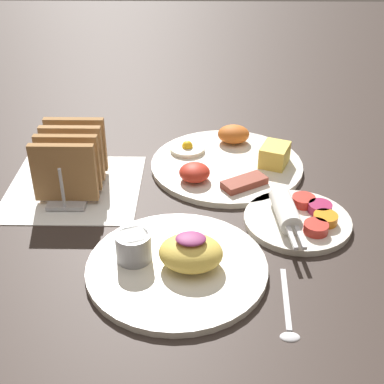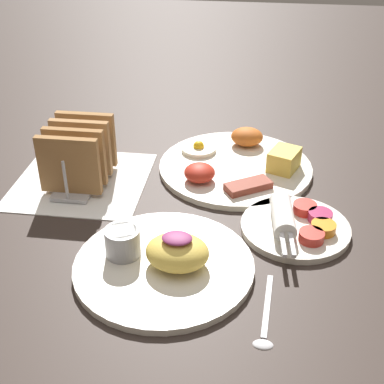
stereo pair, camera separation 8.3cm
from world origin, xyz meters
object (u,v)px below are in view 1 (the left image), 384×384
at_px(plate_condiments, 298,217).
at_px(plate_foreground, 174,261).
at_px(plate_breakfast, 228,161).
at_px(toast_rack, 71,161).

height_order(plate_condiments, plate_foreground, plate_foreground).
xyz_separation_m(plate_condiments, plate_foreground, (-0.18, -0.11, 0.00)).
distance_m(plate_breakfast, toast_rack, 0.27).
height_order(plate_breakfast, plate_condiments, plate_breakfast).
height_order(plate_breakfast, toast_rack, toast_rack).
xyz_separation_m(plate_foreground, toast_rack, (-0.18, 0.21, 0.04)).
xyz_separation_m(plate_condiments, toast_rack, (-0.36, 0.10, 0.04)).
height_order(plate_condiments, toast_rack, toast_rack).
bearing_deg(plate_condiments, plate_foreground, -148.84).
bearing_deg(plate_condiments, plate_breakfast, 118.99).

